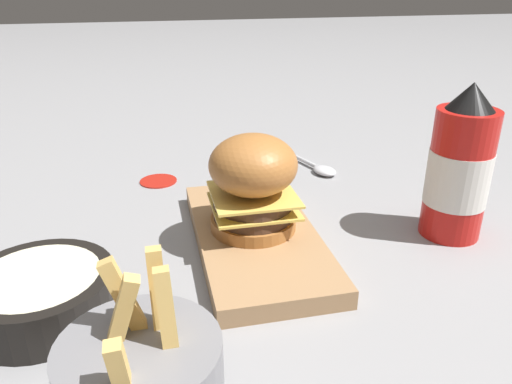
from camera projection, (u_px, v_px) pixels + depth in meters
ground_plane at (207, 266)px, 0.57m from camera, size 6.00×6.00×0.00m
serving_board at (256, 238)px, 0.61m from camera, size 0.29×0.14×0.02m
burger at (253, 182)px, 0.59m from camera, size 0.10×0.10×0.12m
ketchup_bottle at (459, 170)px, 0.61m from camera, size 0.08×0.08×0.19m
side_bowl at (40, 294)px, 0.48m from camera, size 0.14×0.14×0.05m
spoon at (318, 167)px, 0.84m from camera, size 0.15×0.07×0.01m
ketchup_puddle at (158, 180)px, 0.80m from camera, size 0.06×0.06×0.00m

